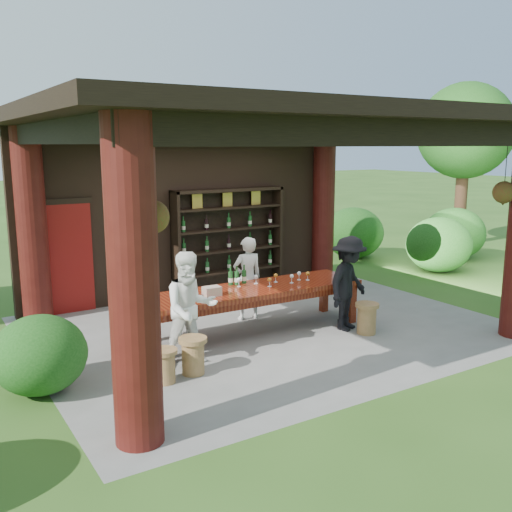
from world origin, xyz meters
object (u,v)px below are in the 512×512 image
stool_near_right (367,318)px  host (247,278)px  wine_shelf (229,240)px  tasting_table (250,295)px  guest_woman (190,309)px  stool_near_left (193,355)px  guest_man (349,283)px  napkin_basket (212,291)px  stool_far_left (165,365)px

stool_near_right → host: bearing=125.8°
wine_shelf → tasting_table: 2.76m
wine_shelf → guest_woman: wine_shelf is taller
wine_shelf → stool_near_left: bearing=-125.6°
guest_woman → tasting_table: bearing=34.2°
wine_shelf → guest_man: bearing=-82.3°
tasting_table → stool_near_right: (1.58, -1.01, -0.37)m
tasting_table → guest_man: size_ratio=2.46×
tasting_table → napkin_basket: napkin_basket is taller
napkin_basket → tasting_table: bearing=7.6°
stool_near_right → guest_man: size_ratio=0.32×
wine_shelf → stool_near_right: (0.55, -3.53, -0.80)m
tasting_table → stool_near_left: size_ratio=7.65×
wine_shelf → napkin_basket: wine_shelf is taller
stool_far_left → guest_man: 3.48m
guest_woman → guest_man: guest_woman is taller
stool_near_left → guest_man: guest_man is taller
napkin_basket → guest_woman: bearing=-137.5°
host → guest_woman: 2.21m
tasting_table → napkin_basket: 0.76m
stool_far_left → guest_woman: 0.90m
guest_woman → guest_man: (2.84, 0.00, -0.01)m
tasting_table → stool_near_left: 1.86m
stool_near_right → stool_far_left: size_ratio=1.12×
stool_near_left → stool_far_left: (-0.43, -0.07, -0.03)m
stool_near_right → napkin_basket: size_ratio=1.93×
stool_near_left → napkin_basket: napkin_basket is taller
wine_shelf → host: (-0.67, -1.84, -0.35)m
host → stool_far_left: bearing=44.0°
wine_shelf → host: bearing=-110.0°
tasting_table → guest_woman: bearing=-153.5°
stool_near_left → tasting_table: bearing=34.1°
stool_near_left → guest_man: (2.98, 0.34, 0.51)m
wine_shelf → napkin_basket: (-1.77, -2.62, -0.25)m
stool_near_right → host: size_ratio=0.35×
stool_near_right → stool_far_left: (-3.53, -0.08, -0.03)m
host → stool_near_left: bearing=48.7°
host → guest_woman: guest_woman is taller
stool_near_left → wine_shelf: bearing=54.4°
tasting_table → napkin_basket: bearing=-172.4°
stool_far_left → napkin_basket: 1.67m
stool_near_right → stool_far_left: stool_near_right is taller
stool_far_left → guest_man: (3.41, 0.41, 0.54)m
stool_near_right → guest_woman: 3.02m
guest_woman → host: bearing=45.9°
tasting_table → host: bearing=62.1°
tasting_table → stool_near_left: tasting_table is taller
host → guest_man: 1.75m
tasting_table → host: (0.36, 0.68, 0.09)m
tasting_table → stool_near_right: 1.91m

